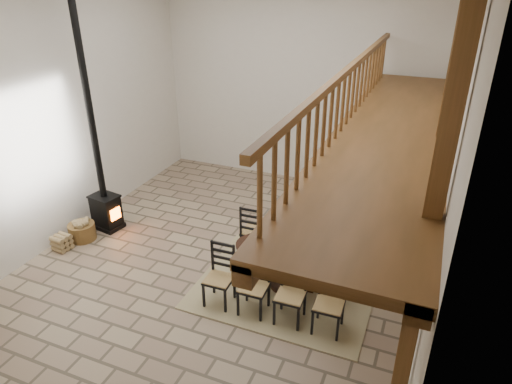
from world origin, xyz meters
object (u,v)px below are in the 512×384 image
at_px(dining_table, 287,268).
at_px(log_basket, 82,231).
at_px(log_stack, 62,243).
at_px(wood_stove, 101,179).

relative_size(dining_table, log_basket, 4.36).
relative_size(log_basket, log_stack, 1.53).
xyz_separation_m(log_basket, log_stack, (-0.10, -0.47, -0.03)).
bearing_deg(log_basket, log_stack, -101.77).
xyz_separation_m(dining_table, wood_stove, (-4.20, 0.47, 0.77)).
height_order(dining_table, log_basket, dining_table).
distance_m(dining_table, log_stack, 4.53).
bearing_deg(wood_stove, log_stack, -95.65).
distance_m(wood_stove, log_basket, 1.14).
bearing_deg(dining_table, log_basket, 179.53).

